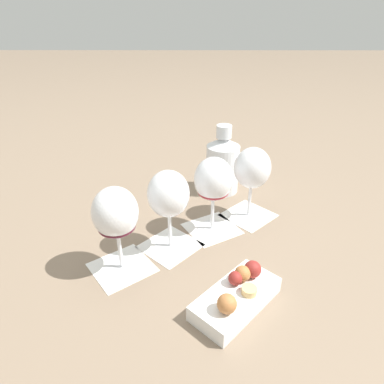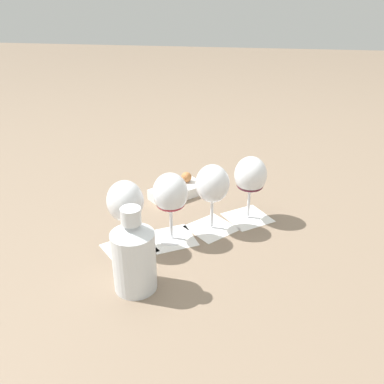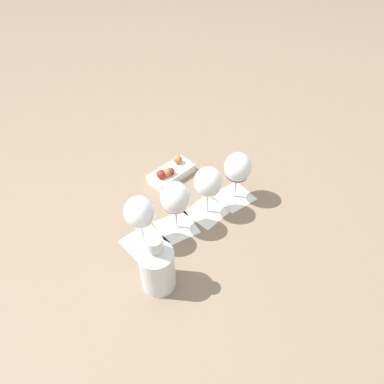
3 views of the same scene
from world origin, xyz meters
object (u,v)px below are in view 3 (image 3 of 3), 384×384
Objects in this scene: wine_glass_2 at (208,184)px; wine_glass_3 at (238,169)px; wine_glass_0 at (140,214)px; ceramic_vase at (157,266)px; snack_dish at (171,172)px; wine_glass_1 at (175,200)px.

wine_glass_2 is 0.12m from wine_glass_3.
wine_glass_2 is 1.00× the size of wine_glass_3.
ceramic_vase reaches higher than wine_glass_0.
snack_dish is (0.00, 0.45, -0.06)m from ceramic_vase.
wine_glass_3 is 1.01× the size of snack_dish.
wine_glass_3 is at bearing 56.09° from ceramic_vase.
snack_dish is at bearing 97.85° from wine_glass_1.
wine_glass_1 is at bearing 32.14° from wine_glass_0.
ceramic_vase is at bearing -100.53° from wine_glass_1.
snack_dish is (0.07, 0.31, -0.11)m from wine_glass_0.
snack_dish is (-0.03, 0.25, -0.11)m from wine_glass_1.
wine_glass_1 is 0.94× the size of ceramic_vase.
wine_glass_1 and wine_glass_3 have the same top height.
wine_glass_2 is at bearing 35.42° from wine_glass_1.
wine_glass_0 is 0.36m from wine_glass_3.
wine_glass_1 is 1.00× the size of wine_glass_2.
ceramic_vase is at bearing -66.94° from wine_glass_0.
wine_glass_3 is at bearing 34.96° from wine_glass_0.
wine_glass_1 is at bearing 79.47° from ceramic_vase.
wine_glass_2 is (0.20, 0.13, -0.00)m from wine_glass_0.
wine_glass_0 is at bearing -101.93° from snack_dish.
wine_glass_0 is 0.33m from snack_dish.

